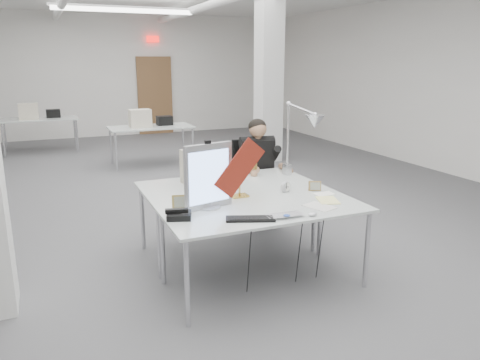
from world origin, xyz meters
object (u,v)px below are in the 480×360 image
object	(u,v)px
bankers_lamp	(240,179)
desk_main	(265,209)
office_chair	(256,188)
seated_person	(258,155)
monitor	(208,176)
beige_monitor	(204,167)
laptop	(287,217)
architect_lamp	(299,140)
desk_phone	(179,216)

from	to	relation	value
bankers_lamp	desk_main	bearing A→B (deg)	-67.59
office_chair	bankers_lamp	bearing A→B (deg)	-113.39
office_chair	bankers_lamp	size ratio (longest dim) A/B	2.70
office_chair	seated_person	distance (m)	0.43
desk_main	monitor	world-z (taller)	monitor
office_chair	beige_monitor	xyz separation A→B (m)	(-0.85, -0.54, 0.46)
office_chair	laptop	xyz separation A→B (m)	(-0.59, -1.88, 0.29)
office_chair	beige_monitor	size ratio (longest dim) A/B	2.50
laptop	architect_lamp	size ratio (longest dim) A/B	0.36
monitor	beige_monitor	bearing A→B (deg)	60.61
architect_lamp	desk_phone	bearing A→B (deg)	-137.53
seated_person	laptop	world-z (taller)	seated_person
laptop	bankers_lamp	distance (m)	0.77
laptop	desk_phone	distance (m)	0.89
office_chair	architect_lamp	world-z (taller)	architect_lamp
office_chair	monitor	world-z (taller)	monitor
monitor	desk_phone	xyz separation A→B (m)	(-0.32, -0.17, -0.26)
monitor	laptop	size ratio (longest dim) A/B	1.84
desk_main	bankers_lamp	xyz separation A→B (m)	(-0.07, 0.40, 0.19)
laptop	desk_phone	bearing A→B (deg)	159.55
desk_main	architect_lamp	world-z (taller)	architect_lamp
seated_person	laptop	size ratio (longest dim) A/B	3.14
laptop	desk_phone	size ratio (longest dim) A/B	1.58
desk_main	bankers_lamp	size ratio (longest dim) A/B	5.14
monitor	bankers_lamp	xyz separation A→B (m)	(0.38, 0.21, -0.11)
desk_main	beige_monitor	size ratio (longest dim) A/B	4.76
monitor	bankers_lamp	bearing A→B (deg)	15.31
desk_main	beige_monitor	distance (m)	1.04
seated_person	desk_main	bearing A→B (deg)	-104.71
desk_phone	beige_monitor	xyz separation A→B (m)	(0.55, 0.99, 0.15)
bankers_lamp	beige_monitor	xyz separation A→B (m)	(-0.15, 0.60, 0.00)
laptop	beige_monitor	distance (m)	1.38
office_chair	architect_lamp	bearing A→B (deg)	-71.22
desk_main	office_chair	size ratio (longest dim) A/B	1.90
desk_phone	architect_lamp	distance (m)	1.77
beige_monitor	architect_lamp	xyz separation A→B (m)	(1.00, -0.24, 0.25)
architect_lamp	seated_person	bearing A→B (deg)	118.12
laptop	architect_lamp	distance (m)	1.39
desk_phone	architect_lamp	xyz separation A→B (m)	(1.55, 0.75, 0.41)
desk_main	office_chair	distance (m)	1.68
desk_main	bankers_lamp	distance (m)	0.45
monitor	laptop	distance (m)	0.77
monitor	architect_lamp	bearing A→B (deg)	11.48
bankers_lamp	architect_lamp	distance (m)	0.95
desk_main	laptop	world-z (taller)	laptop
desk_main	monitor	bearing A→B (deg)	157.82
bankers_lamp	desk_phone	bearing A→B (deg)	-139.30
desk_main	seated_person	xyz separation A→B (m)	(0.62, 1.49, 0.16)
office_chair	monitor	size ratio (longest dim) A/B	1.65
bankers_lamp	beige_monitor	size ratio (longest dim) A/B	0.93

